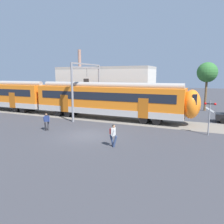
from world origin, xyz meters
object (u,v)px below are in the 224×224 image
(pedestrian_navy, at_px, (47,120))
(crossing_signal, at_px, (210,112))
(pedestrian_white, at_px, (113,134))
(commuter_train, at_px, (49,97))

(pedestrian_navy, relative_size, crossing_signal, 0.56)
(pedestrian_navy, height_order, pedestrian_white, same)
(pedestrian_navy, bearing_deg, commuter_train, 128.13)
(commuter_train, height_order, crossing_signal, commuter_train)
(commuter_train, bearing_deg, crossing_signal, -9.05)
(pedestrian_white, relative_size, crossing_signal, 0.56)
(pedestrian_white, bearing_deg, pedestrian_navy, 166.30)
(commuter_train, xyz_separation_m, pedestrian_navy, (5.86, -7.46, -1.26))
(commuter_train, xyz_separation_m, pedestrian_white, (13.47, -9.32, -1.26))
(commuter_train, relative_size, crossing_signal, 12.68)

